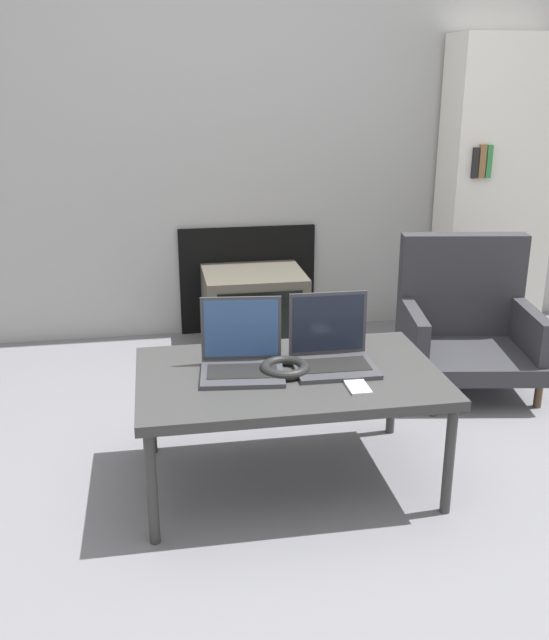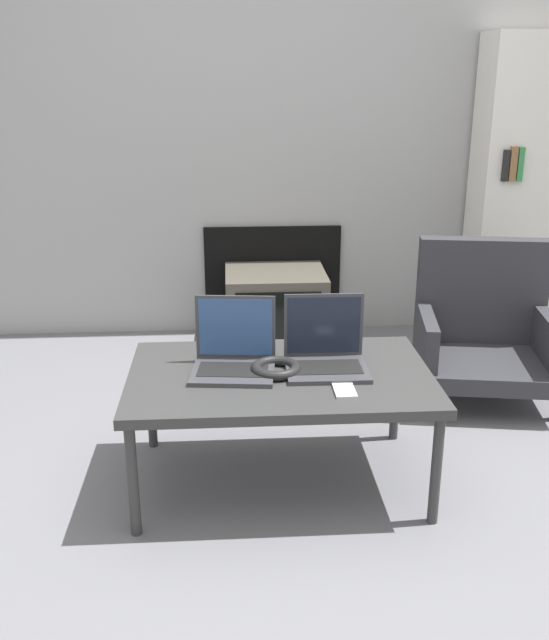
# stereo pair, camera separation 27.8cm
# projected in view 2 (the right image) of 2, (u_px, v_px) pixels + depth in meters

# --- Properties ---
(ground_plane) EXTENTS (14.00, 14.00, 0.00)m
(ground_plane) POSITION_uv_depth(u_px,v_px,m) (285.00, 520.00, 2.43)
(ground_plane) COLOR slate
(wall_back) EXTENTS (7.00, 0.08, 2.60)m
(wall_back) POSITION_uv_depth(u_px,v_px,m) (258.00, 105.00, 3.88)
(wall_back) COLOR #999999
(wall_back) RESTS_ON ground_plane
(table) EXTENTS (1.08, 0.67, 0.44)m
(table) POSITION_uv_depth(u_px,v_px,m) (280.00, 381.00, 2.54)
(table) COLOR #333333
(table) RESTS_ON ground_plane
(laptop_left) EXTENTS (0.31, 0.27, 0.25)m
(laptop_left) POSITION_uv_depth(u_px,v_px,m) (234.00, 354.00, 2.55)
(laptop_left) COLOR #38383D
(laptop_left) RESTS_ON table
(laptop_right) EXTENTS (0.29, 0.25, 0.25)m
(laptop_right) POSITION_uv_depth(u_px,v_px,m) (325.00, 352.00, 2.57)
(laptop_right) COLOR #38383D
(laptop_right) RESTS_ON table
(headphones) EXTENTS (0.18, 0.18, 0.04)m
(headphones) POSITION_uv_depth(u_px,v_px,m) (276.00, 368.00, 2.52)
(headphones) COLOR black
(headphones) RESTS_ON table
(phone) EXTENTS (0.07, 0.14, 0.01)m
(phone) POSITION_uv_depth(u_px,v_px,m) (344.00, 389.00, 2.39)
(phone) COLOR silver
(phone) RESTS_ON table
(tv) EXTENTS (0.55, 0.48, 0.42)m
(tv) POSITION_uv_depth(u_px,v_px,m) (275.00, 308.00, 3.96)
(tv) COLOR #4C473D
(tv) RESTS_ON ground_plane
(armchair) EXTENTS (0.68, 0.63, 0.72)m
(armchair) POSITION_uv_depth(u_px,v_px,m) (483.00, 327.00, 3.32)
(armchair) COLOR #2D2D33
(armchair) RESTS_ON ground_plane
(bookshelf) EXTENTS (0.60, 0.32, 1.66)m
(bookshelf) POSITION_uv_depth(u_px,v_px,m) (529.00, 192.00, 3.93)
(bookshelf) COLOR silver
(bookshelf) RESTS_ON ground_plane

